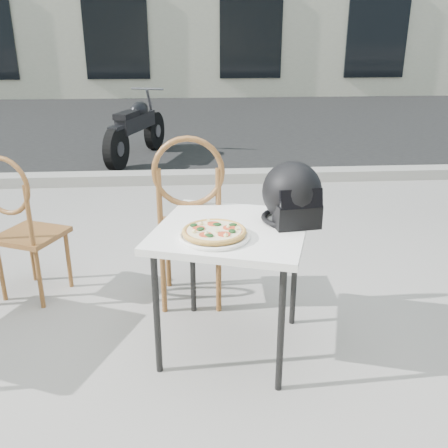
{
  "coord_description": "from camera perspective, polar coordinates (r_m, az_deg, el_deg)",
  "views": [
    {
      "loc": [
        0.01,
        -2.53,
        1.6
      ],
      "look_at": [
        0.18,
        -0.31,
        0.74
      ],
      "focal_mm": 40.0,
      "sensor_mm": 36.0,
      "label": 1
    }
  ],
  "objects": [
    {
      "name": "ground",
      "position": [
        2.99,
        -3.9,
        -11.34
      ],
      "size": [
        80.0,
        80.0,
        0.0
      ],
      "primitive_type": "plane",
      "color": "gray",
      "rests_on": "ground"
    },
    {
      "name": "motorcycle",
      "position": [
        6.87,
        -9.96,
        10.56
      ],
      "size": [
        0.7,
        1.74,
        0.9
      ],
      "rotation": [
        0.0,
        0.0,
        -0.32
      ],
      "color": "black",
      "rests_on": "street_asphalt"
    },
    {
      "name": "curb",
      "position": [
        5.74,
        -4.22,
        5.37
      ],
      "size": [
        30.0,
        0.25,
        0.12
      ],
      "primitive_type": "cube",
      "color": "#98958E",
      "rests_on": "ground"
    },
    {
      "name": "cafe_chair_side",
      "position": [
        3.28,
        -22.21,
        0.35
      ],
      "size": [
        0.48,
        0.48,
        0.95
      ],
      "rotation": [
        0.0,
        0.0,
        2.73
      ],
      "color": "brown",
      "rests_on": "ground"
    },
    {
      "name": "cafe_table_main",
      "position": [
        2.51,
        0.85,
        -1.67
      ],
      "size": [
        0.92,
        0.92,
        0.69
      ],
      "rotation": [
        0.0,
        0.0,
        -0.31
      ],
      "color": "white",
      "rests_on": "ground"
    },
    {
      "name": "cafe_chair_main",
      "position": [
        2.94,
        -3.89,
        1.19
      ],
      "size": [
        0.44,
        0.44,
        1.09
      ],
      "rotation": [
        0.0,
        0.0,
        3.09
      ],
      "color": "brown",
      "rests_on": "ground"
    },
    {
      "name": "pizza",
      "position": [
        2.34,
        -1.13,
        -0.84
      ],
      "size": [
        0.33,
        0.33,
        0.04
      ],
      "rotation": [
        0.0,
        0.0,
        0.07
      ],
      "color": "gold",
      "rests_on": "plate"
    },
    {
      "name": "street_asphalt",
      "position": [
        9.66,
        -4.33,
        11.39
      ],
      "size": [
        30.0,
        8.0,
        0.0
      ],
      "primitive_type": "cube",
      "color": "black",
      "rests_on": "ground"
    },
    {
      "name": "plate",
      "position": [
        2.35,
        -1.13,
        -1.37
      ],
      "size": [
        0.42,
        0.42,
        0.02
      ],
      "rotation": [
        0.0,
        0.0,
        -0.27
      ],
      "color": "white",
      "rests_on": "cafe_table_main"
    },
    {
      "name": "helmet",
      "position": [
        2.54,
        7.82,
        3.22
      ],
      "size": [
        0.34,
        0.35,
        0.31
      ],
      "rotation": [
        0.0,
        0.0,
        0.13
      ],
      "color": "black",
      "rests_on": "cafe_table_main"
    }
  ]
}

